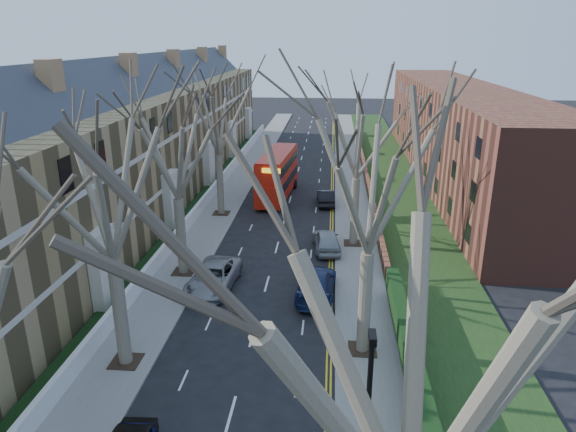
# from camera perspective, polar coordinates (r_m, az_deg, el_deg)

# --- Properties ---
(pavement_left) EXTENTS (3.00, 102.00, 0.12)m
(pavement_left) POSITION_cam_1_polar(r_m,az_deg,el_deg) (56.15, -5.37, 3.90)
(pavement_left) COLOR slate
(pavement_left) RESTS_ON ground
(pavement_right) EXTENTS (3.00, 102.00, 0.12)m
(pavement_right) POSITION_cam_1_polar(r_m,az_deg,el_deg) (55.31, 6.98, 3.60)
(pavement_right) COLOR slate
(pavement_right) RESTS_ON ground
(terrace_left) EXTENTS (9.70, 78.00, 13.60)m
(terrace_left) POSITION_cam_1_polar(r_m,az_deg,el_deg) (49.42, -16.07, 7.63)
(terrace_left) COLOR olive
(terrace_left) RESTS_ON ground
(flats_right) EXTENTS (13.97, 54.00, 10.00)m
(flats_right) POSITION_cam_1_polar(r_m,az_deg,el_deg) (59.65, 18.26, 8.78)
(flats_right) COLOR brown
(flats_right) RESTS_ON ground
(wall_hedge_right) EXTENTS (0.70, 24.00, 1.80)m
(wall_hedge_right) POSITION_cam_1_polar(r_m,az_deg,el_deg) (21.65, 14.89, -21.07)
(wall_hedge_right) COLOR #503622
(wall_hedge_right) RESTS_ON ground
(front_wall_left) EXTENTS (0.30, 78.00, 1.00)m
(front_wall_left) POSITION_cam_1_polar(r_m,az_deg,el_deg) (48.83, -8.94, 2.06)
(front_wall_left) COLOR white
(front_wall_left) RESTS_ON ground
(grass_verge_right) EXTENTS (6.00, 102.00, 0.06)m
(grass_verge_right) POSITION_cam_1_polar(r_m,az_deg,el_deg) (55.64, 11.63, 3.53)
(grass_verge_right) COLOR #1B3212
(grass_verge_right) RESTS_ON ground
(tree_left_mid) EXTENTS (10.50, 10.50, 14.71)m
(tree_left_mid) POSITION_cam_1_polar(r_m,az_deg,el_deg) (23.03, -19.90, 4.69)
(tree_left_mid) COLOR #695F4B
(tree_left_mid) RESTS_ON ground
(tree_left_far) EXTENTS (10.15, 10.15, 14.22)m
(tree_left_far) POSITION_cam_1_polar(r_m,az_deg,el_deg) (32.23, -12.59, 8.72)
(tree_left_far) COLOR #695F4B
(tree_left_far) RESTS_ON ground
(tree_left_dist) EXTENTS (10.50, 10.50, 14.71)m
(tree_left_dist) POSITION_cam_1_polar(r_m,az_deg,el_deg) (43.64, -7.95, 12.09)
(tree_left_dist) COLOR #695F4B
(tree_left_dist) RESTS_ON ground
(tree_right_near) EXTENTS (10.85, 10.85, 15.20)m
(tree_right_near) POSITION_cam_1_polar(r_m,az_deg,el_deg) (9.83, 15.11, -12.45)
(tree_right_near) COLOR #695F4B
(tree_right_near) RESTS_ON ground
(tree_right_mid) EXTENTS (10.50, 10.50, 14.71)m
(tree_right_mid) POSITION_cam_1_polar(r_m,az_deg,el_deg) (22.94, 9.37, 5.54)
(tree_right_mid) COLOR #695F4B
(tree_right_mid) RESTS_ON ground
(tree_right_far) EXTENTS (10.15, 10.15, 14.22)m
(tree_right_far) POSITION_cam_1_polar(r_m,az_deg,el_deg) (36.72, 7.85, 10.26)
(tree_right_far) COLOR #695F4B
(tree_right_far) RESTS_ON ground
(double_decker_bus) EXTENTS (3.28, 10.46, 4.33)m
(double_decker_bus) POSITION_cam_1_polar(r_m,az_deg,el_deg) (49.86, -1.17, 4.46)
(double_decker_bus) COLOR #B61B0D
(double_decker_bus) RESTS_ON ground
(car_left_far) EXTENTS (2.98, 5.73, 1.54)m
(car_left_far) POSITION_cam_1_polar(r_m,az_deg,el_deg) (32.48, -8.27, -6.72)
(car_left_far) COLOR gray
(car_left_far) RESTS_ON ground
(car_right_near) EXTENTS (2.52, 5.53, 1.57)m
(car_right_near) POSITION_cam_1_polar(r_m,az_deg,el_deg) (31.34, 3.17, -7.52)
(car_right_near) COLOR #16234D
(car_right_near) RESTS_ON ground
(car_right_mid) EXTENTS (2.36, 4.72, 1.54)m
(car_right_mid) POSITION_cam_1_polar(r_m,az_deg,el_deg) (37.79, 4.31, -2.72)
(car_right_mid) COLOR #93979B
(car_right_mid) RESTS_ON ground
(car_right_far) EXTENTS (1.80, 4.35, 1.40)m
(car_right_far) POSITION_cam_1_polar(r_m,az_deg,el_deg) (48.16, 4.21, 2.10)
(car_right_far) COLOR black
(car_right_far) RESTS_ON ground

